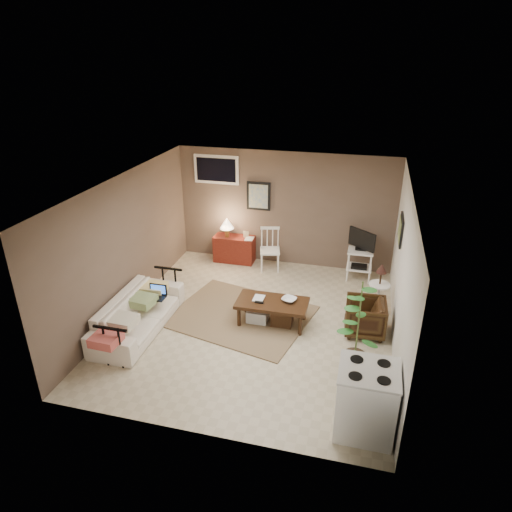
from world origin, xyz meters
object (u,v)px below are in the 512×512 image
(coffee_table, at_px, (272,310))
(spindle_chair, at_px, (270,251))
(side_table, at_px, (380,283))
(stove, at_px, (366,400))
(potted_plant, at_px, (358,325))
(sofa, at_px, (138,308))
(red_console, at_px, (234,246))
(armchair, at_px, (365,316))
(tv_stand, at_px, (360,254))

(coffee_table, xyz_separation_m, spindle_chair, (-0.49, 2.03, 0.16))
(side_table, relative_size, stove, 1.05)
(potted_plant, bearing_deg, sofa, 176.05)
(potted_plant, bearing_deg, red_console, 131.19)
(spindle_chair, xyz_separation_m, potted_plant, (1.91, -2.97, 0.38))
(red_console, bearing_deg, potted_plant, -48.81)
(potted_plant, bearing_deg, armchair, 84.54)
(sofa, relative_size, potted_plant, 1.34)
(red_console, distance_m, side_table, 3.37)
(spindle_chair, distance_m, potted_plant, 3.55)
(tv_stand, height_order, armchair, tv_stand)
(tv_stand, relative_size, potted_plant, 0.70)
(coffee_table, relative_size, potted_plant, 0.79)
(stove, bearing_deg, red_console, 124.73)
(spindle_chair, xyz_separation_m, tv_stand, (1.83, -0.01, 0.14))
(spindle_chair, relative_size, stove, 0.96)
(spindle_chair, relative_size, tv_stand, 0.85)
(armchair, distance_m, stove, 2.13)
(tv_stand, distance_m, potted_plant, 2.98)
(tv_stand, bearing_deg, potted_plant, -88.38)
(sofa, bearing_deg, potted_plant, -93.95)
(red_console, xyz_separation_m, armchair, (2.85, -2.09, -0.02))
(spindle_chair, height_order, side_table, side_table)
(armchair, bearing_deg, coffee_table, -89.26)
(tv_stand, relative_size, armchair, 1.62)
(tv_stand, bearing_deg, side_table, -73.07)
(tv_stand, bearing_deg, armchair, -84.50)
(armchair, bearing_deg, tv_stand, -177.81)
(tv_stand, relative_size, side_table, 1.09)
(spindle_chair, distance_m, tv_stand, 1.83)
(coffee_table, distance_m, stove, 2.58)
(spindle_chair, bearing_deg, sofa, -120.19)
(coffee_table, distance_m, red_console, 2.57)
(sofa, relative_size, red_console, 2.02)
(armchair, bearing_deg, stove, -1.29)
(spindle_chair, xyz_separation_m, armchair, (2.01, -1.92, -0.09))
(potted_plant, relative_size, stove, 1.63)
(red_console, bearing_deg, sofa, -104.49)
(sofa, relative_size, tv_stand, 1.93)
(side_table, xyz_separation_m, potted_plant, (-0.30, -1.72, 0.20))
(side_table, height_order, stove, side_table)
(side_table, bearing_deg, sofa, -158.77)
(spindle_chair, relative_size, armchair, 1.37)
(sofa, bearing_deg, spindle_chair, -30.19)
(red_console, relative_size, spindle_chair, 1.13)
(sofa, distance_m, armchair, 3.69)
(tv_stand, xyz_separation_m, side_table, (0.38, -1.25, 0.04))
(potted_plant, height_order, stove, potted_plant)
(coffee_table, xyz_separation_m, red_console, (-1.33, 2.20, 0.09))
(sofa, height_order, side_table, side_table)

